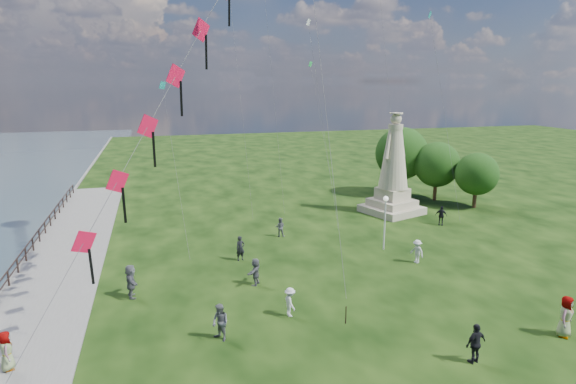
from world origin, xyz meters
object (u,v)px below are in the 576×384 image
object	(u,v)px
lamppost	(385,211)
person_8	(417,251)
person_2	(290,302)
person_6	(240,248)
person_9	(441,216)
person_1	(220,323)
person_7	(280,227)
person_11	(255,272)
person_5	(131,281)
person_10	(7,353)
person_3	(476,343)
statue	(393,176)
person_4	(566,316)

from	to	relation	value
lamppost	person_8	size ratio (longest dim) A/B	2.48
lamppost	person_2	size ratio (longest dim) A/B	2.56
person_6	person_9	xyz separation A→B (m)	(17.07, 3.49, -0.03)
person_2	person_6	size ratio (longest dim) A/B	0.91
person_1	person_7	xyz separation A→B (m)	(6.34, 13.68, -0.13)
person_1	person_6	size ratio (longest dim) A/B	1.05
person_2	person_11	bearing A→B (deg)	4.82
person_5	person_10	xyz separation A→B (m)	(-4.52, -5.85, -0.11)
person_3	person_5	bearing A→B (deg)	-47.42
lamppost	person_7	distance (m)	8.05
person_11	statue	bearing A→B (deg)	162.35
lamppost	person_11	size ratio (longest dim) A/B	2.40
person_10	person_11	bearing A→B (deg)	-75.95
person_5	person_7	bearing A→B (deg)	-60.31
person_6	person_7	size ratio (longest dim) A/B	1.12
person_9	person_11	world-z (taller)	person_11
person_3	person_6	bearing A→B (deg)	-73.69
person_7	person_11	distance (m)	8.89
person_2	person_10	xyz separation A→B (m)	(-12.18, -1.51, 0.08)
person_9	person_11	bearing A→B (deg)	-122.74
statue	person_1	xyz separation A→B (m)	(-17.58, -17.50, -2.47)
statue	person_5	world-z (taller)	statue
statue	person_2	distance (m)	21.48
person_7	person_11	xyz separation A→B (m)	(-3.57, -8.14, 0.06)
person_1	person_4	bearing A→B (deg)	42.24
person_10	statue	bearing A→B (deg)	-68.59
person_6	person_8	bearing A→B (deg)	-31.93
statue	person_5	size ratio (longest dim) A/B	4.72
person_6	person_8	distance (m)	11.38
person_4	person_11	distance (m)	15.59
person_8	person_10	xyz separation A→B (m)	(-22.00, -6.26, 0.06)
statue	person_1	bearing A→B (deg)	-154.37
lamppost	person_11	xyz separation A→B (m)	(-9.80, -3.46, -1.95)
person_3	person_4	xyz separation A→B (m)	(5.29, 0.74, 0.10)
person_4	person_7	size ratio (longest dim) A/B	1.33
statue	lamppost	size ratio (longest dim) A/B	2.31
statue	person_11	distance (m)	19.21
lamppost	person_6	world-z (taller)	lamppost
person_3	person_5	xyz separation A→B (m)	(-13.94, 10.31, 0.06)
person_2	lamppost	bearing A→B (deg)	-56.42
person_3	person_4	size ratio (longest dim) A/B	0.90
person_9	person_7	bearing A→B (deg)	-149.38
statue	person_10	bearing A→B (deg)	-165.22
person_2	person_10	bearing A→B (deg)	90.10
person_6	person_10	distance (m)	14.79
person_8	person_7	bearing A→B (deg)	-156.06
lamppost	person_9	bearing A→B (deg)	29.74
statue	person_2	world-z (taller)	statue
person_2	person_10	distance (m)	12.28
person_4	person_6	world-z (taller)	person_4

